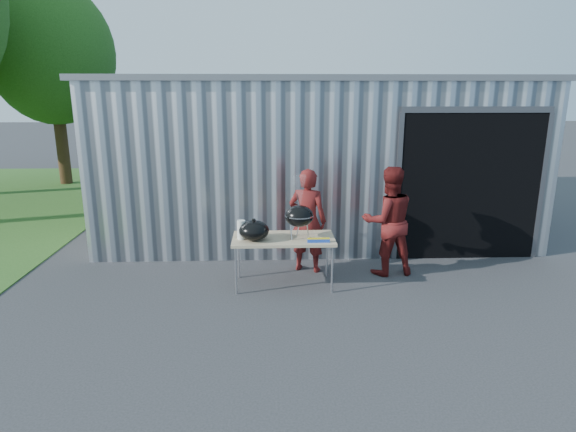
{
  "coord_description": "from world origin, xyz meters",
  "views": [
    {
      "loc": [
        -0.1,
        -6.19,
        2.85
      ],
      "look_at": [
        0.17,
        0.69,
        1.05
      ],
      "focal_mm": 30.0,
      "sensor_mm": 36.0,
      "label": 1
    }
  ],
  "objects_px": {
    "person_cook": "(307,221)",
    "person_bystander": "(388,221)",
    "folding_table": "(284,240)",
    "kettle_grill": "(299,210)"
  },
  "relations": [
    {
      "from": "kettle_grill",
      "to": "person_cook",
      "type": "height_order",
      "value": "kettle_grill"
    },
    {
      "from": "folding_table",
      "to": "kettle_grill",
      "type": "height_order",
      "value": "kettle_grill"
    },
    {
      "from": "person_cook",
      "to": "person_bystander",
      "type": "distance_m",
      "value": 1.27
    },
    {
      "from": "kettle_grill",
      "to": "person_cook",
      "type": "relative_size",
      "value": 0.56
    },
    {
      "from": "folding_table",
      "to": "person_cook",
      "type": "distance_m",
      "value": 0.75
    },
    {
      "from": "folding_table",
      "to": "person_cook",
      "type": "relative_size",
      "value": 0.89
    },
    {
      "from": "person_bystander",
      "to": "folding_table",
      "type": "bearing_deg",
      "value": 7.97
    },
    {
      "from": "person_cook",
      "to": "person_bystander",
      "type": "xyz_separation_m",
      "value": [
        1.26,
        -0.18,
        0.03
      ]
    },
    {
      "from": "folding_table",
      "to": "kettle_grill",
      "type": "relative_size",
      "value": 1.61
    },
    {
      "from": "person_cook",
      "to": "person_bystander",
      "type": "height_order",
      "value": "person_bystander"
    }
  ]
}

